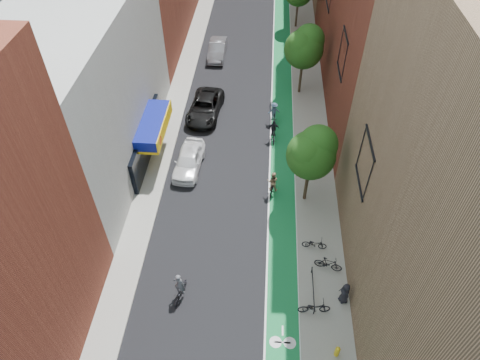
% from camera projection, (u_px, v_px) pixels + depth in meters
% --- Properties ---
extents(ground, '(160.00, 160.00, 0.00)m').
position_uv_depth(ground, '(214.00, 321.00, 24.86)').
color(ground, black).
rests_on(ground, ground).
extents(bike_lane, '(2.00, 68.00, 0.01)m').
position_uv_depth(bike_lane, '(282.00, 81.00, 42.95)').
color(bike_lane, '#136F3C').
rests_on(bike_lane, ground).
extents(sidewalk_left, '(2.00, 68.00, 0.15)m').
position_uv_depth(sidewalk_left, '(184.00, 77.00, 43.39)').
color(sidewalk_left, gray).
rests_on(sidewalk_left, ground).
extents(sidewalk_right, '(3.00, 68.00, 0.15)m').
position_uv_depth(sidewalk_right, '(307.00, 81.00, 42.78)').
color(sidewalk_right, gray).
rests_on(sidewalk_right, ground).
extents(building_left_white, '(8.00, 20.00, 12.00)m').
position_uv_depth(building_left_white, '(81.00, 91.00, 30.99)').
color(building_left_white, silver).
rests_on(building_left_white, ground).
extents(building_right_near_tan, '(8.00, 20.00, 18.00)m').
position_uv_depth(building_right_near_tan, '(474.00, 203.00, 19.30)').
color(building_right_near_tan, '#8C6B4C').
rests_on(building_right_near_tan, ground).
extents(tree_near, '(3.40, 3.36, 6.42)m').
position_uv_depth(tree_near, '(312.00, 152.00, 28.33)').
color(tree_near, '#332619').
rests_on(tree_near, ground).
extents(tree_mid, '(3.55, 3.53, 6.74)m').
position_uv_depth(tree_mid, '(305.00, 46.00, 38.02)').
color(tree_mid, '#332619').
rests_on(tree_mid, ground).
extents(parked_car_white, '(2.25, 4.94, 1.65)m').
position_uv_depth(parked_car_white, '(189.00, 160.00, 33.44)').
color(parked_car_white, white).
rests_on(parked_car_white, ground).
extents(parked_car_black, '(3.18, 6.03, 1.62)m').
position_uv_depth(parked_car_black, '(205.00, 107.00, 38.44)').
color(parked_car_black, black).
rests_on(parked_car_black, ground).
extents(parked_car_silver, '(1.76, 4.92, 1.62)m').
position_uv_depth(parked_car_silver, '(217.00, 49.00, 45.86)').
color(parked_car_silver, gray).
rests_on(parked_car_silver, ground).
extents(cyclist_lead, '(1.02, 1.98, 2.16)m').
position_uv_depth(cyclist_lead, '(180.00, 290.00, 25.50)').
color(cyclist_lead, black).
rests_on(cyclist_lead, ground).
extents(cyclist_lane_near, '(0.90, 1.69, 2.03)m').
position_uv_depth(cyclist_lane_near, '(272.00, 185.00, 31.47)').
color(cyclist_lane_near, black).
rests_on(cyclist_lane_near, ground).
extents(cyclist_lane_mid, '(0.96, 1.95, 1.94)m').
position_uv_depth(cyclist_lane_mid, '(273.00, 133.00, 35.99)').
color(cyclist_lane_mid, black).
rests_on(cyclist_lane_mid, ground).
extents(cyclist_lane_far, '(1.12, 1.86, 1.94)m').
position_uv_depth(cyclist_lane_far, '(274.00, 114.00, 37.65)').
color(cyclist_lane_far, black).
rests_on(cyclist_lane_far, ground).
extents(parked_bike_near, '(1.96, 0.84, 1.00)m').
position_uv_depth(parked_bike_near, '(314.00, 307.00, 24.77)').
color(parked_bike_near, black).
rests_on(parked_bike_near, sidewalk_right).
extents(parked_bike_mid, '(1.84, 0.93, 1.07)m').
position_uv_depth(parked_bike_mid, '(328.00, 264.00, 26.83)').
color(parked_bike_mid, black).
rests_on(parked_bike_mid, sidewalk_right).
extents(parked_bike_far, '(1.67, 0.69, 0.86)m').
position_uv_depth(parked_bike_far, '(314.00, 244.00, 28.06)').
color(parked_bike_far, black).
rests_on(parked_bike_far, sidewalk_right).
extents(pedestrian, '(0.80, 0.94, 1.64)m').
position_uv_depth(pedestrian, '(345.00, 293.00, 25.07)').
color(pedestrian, black).
rests_on(pedestrian, sidewalk_right).
extents(fire_hydrant, '(0.28, 0.28, 0.81)m').
position_uv_depth(fire_hydrant, '(337.00, 351.00, 23.03)').
color(fire_hydrant, yellow).
rests_on(fire_hydrant, sidewalk_right).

